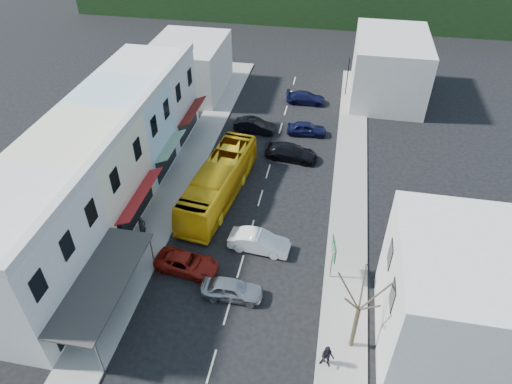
% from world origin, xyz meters
% --- Properties ---
extents(ground, '(120.00, 120.00, 0.00)m').
position_xyz_m(ground, '(0.00, 0.00, 0.00)').
color(ground, black).
rests_on(ground, ground).
extents(sidewalk_left, '(3.00, 52.00, 0.15)m').
position_xyz_m(sidewalk_left, '(-7.50, 10.00, 0.07)').
color(sidewalk_left, gray).
rests_on(sidewalk_left, ground).
extents(sidewalk_right, '(3.00, 52.00, 0.15)m').
position_xyz_m(sidewalk_right, '(7.50, 10.00, 0.07)').
color(sidewalk_right, gray).
rests_on(sidewalk_right, ground).
extents(shopfront_row, '(8.25, 30.00, 8.00)m').
position_xyz_m(shopfront_row, '(-12.49, 5.00, 4.00)').
color(shopfront_row, beige).
rests_on(shopfront_row, ground).
extents(right_building, '(8.00, 9.00, 8.00)m').
position_xyz_m(right_building, '(13.50, -4.00, 4.00)').
color(right_building, beige).
rests_on(right_building, ground).
extents(distant_block_left, '(8.00, 10.00, 6.00)m').
position_xyz_m(distant_block_left, '(-12.00, 27.00, 3.00)').
color(distant_block_left, '#B7B2A8').
rests_on(distant_block_left, ground).
extents(distant_block_right, '(8.00, 12.00, 7.00)m').
position_xyz_m(distant_block_right, '(11.00, 30.00, 3.50)').
color(distant_block_right, '#B7B2A8').
rests_on(distant_block_right, ground).
extents(bus, '(3.88, 11.82, 3.10)m').
position_xyz_m(bus, '(-3.45, 7.40, 1.55)').
color(bus, yellow).
rests_on(bus, ground).
extents(car_silver, '(4.43, 1.86, 1.40)m').
position_xyz_m(car_silver, '(0.04, -2.74, 0.70)').
color(car_silver, '#A0A1A5').
rests_on(car_silver, ground).
extents(car_white, '(4.54, 2.16, 1.40)m').
position_xyz_m(car_white, '(1.01, 1.96, 0.70)').
color(car_white, silver).
rests_on(car_white, ground).
extents(car_red, '(4.81, 2.50, 1.40)m').
position_xyz_m(car_red, '(-3.68, -1.00, 0.70)').
color(car_red, maroon).
rests_on(car_red, ground).
extents(car_black_near, '(4.67, 2.32, 1.40)m').
position_xyz_m(car_black_near, '(1.81, 14.49, 0.70)').
color(car_black_near, black).
rests_on(car_black_near, ground).
extents(car_navy_mid, '(4.52, 2.11, 1.40)m').
position_xyz_m(car_navy_mid, '(2.80, 19.24, 0.70)').
color(car_navy_mid, black).
rests_on(car_navy_mid, ground).
extents(car_black_far, '(4.53, 2.15, 1.40)m').
position_xyz_m(car_black_far, '(-2.58, 18.79, 0.70)').
color(car_black_far, black).
rests_on(car_black_far, ground).
extents(car_navy_far, '(4.53, 1.92, 1.40)m').
position_xyz_m(car_navy_far, '(2.03, 26.22, 0.70)').
color(car_navy_far, black).
rests_on(car_navy_far, ground).
extents(pedestrian_left, '(0.60, 0.71, 1.70)m').
position_xyz_m(pedestrian_left, '(-7.96, 1.52, 1.00)').
color(pedestrian_left, black).
rests_on(pedestrian_left, sidewalk_left).
extents(pedestrian_right, '(0.76, 0.54, 1.70)m').
position_xyz_m(pedestrian_right, '(6.59, -6.77, 1.00)').
color(pedestrian_right, black).
rests_on(pedestrian_right, sidewalk_right).
extents(direction_sign, '(0.75, 1.68, 3.60)m').
position_xyz_m(direction_sign, '(6.40, 0.11, 1.80)').
color(direction_sign, '#11572F').
rests_on(direction_sign, ground).
extents(street_tree, '(2.35, 2.35, 7.11)m').
position_xyz_m(street_tree, '(8.00, -5.11, 3.56)').
color(street_tree, '#3C3022').
rests_on(street_tree, ground).
extents(traffic_signal, '(0.64, 1.01, 4.59)m').
position_xyz_m(traffic_signal, '(6.44, 29.15, 2.30)').
color(traffic_signal, black).
rests_on(traffic_signal, ground).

